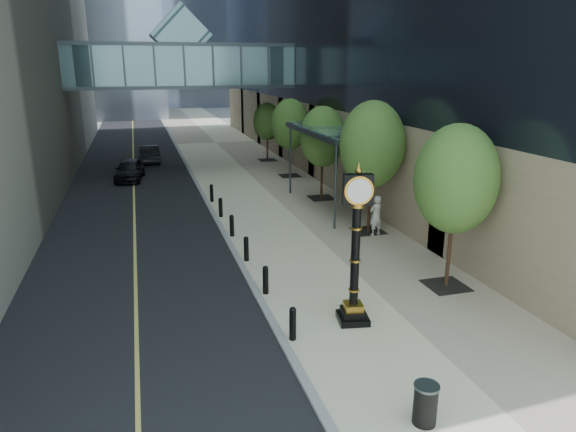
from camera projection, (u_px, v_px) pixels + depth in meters
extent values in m
plane|color=gray|center=(394.00, 345.00, 14.52)|extent=(320.00, 320.00, 0.00)
cube|color=black|center=(133.00, 146.00, 49.43)|extent=(8.00, 180.00, 0.02)
cube|color=beige|center=(216.00, 143.00, 51.58)|extent=(8.00, 180.00, 0.06)
cube|color=gray|center=(175.00, 144.00, 50.50)|extent=(0.25, 180.00, 0.07)
cube|color=#486E74|center=(182.00, 66.00, 37.33)|extent=(17.00, 4.00, 3.00)
cube|color=#383F44|center=(183.00, 86.00, 37.75)|extent=(17.00, 4.20, 0.25)
cube|color=#383F44|center=(181.00, 45.00, 36.92)|extent=(17.00, 4.20, 0.25)
cube|color=#486E74|center=(180.00, 35.00, 36.74)|extent=(4.24, 3.00, 4.24)
cube|color=#383F44|center=(334.00, 132.00, 27.14)|extent=(3.00, 8.00, 0.25)
cube|color=#486E74|center=(334.00, 129.00, 27.10)|extent=(2.80, 7.80, 0.06)
cylinder|color=#383F44|center=(335.00, 187.00, 23.99)|extent=(0.12, 0.12, 4.20)
cylinder|color=#383F44|center=(290.00, 160.00, 30.79)|extent=(0.12, 0.12, 4.20)
cylinder|color=black|center=(293.00, 325.00, 14.56)|extent=(0.20, 0.20, 0.90)
cylinder|color=black|center=(266.00, 281.00, 17.51)|extent=(0.20, 0.20, 0.90)
cylinder|color=black|center=(246.00, 250.00, 20.45)|extent=(0.20, 0.20, 0.90)
cylinder|color=black|center=(232.00, 227.00, 23.39)|extent=(0.20, 0.20, 0.90)
cylinder|color=black|center=(221.00, 208.00, 26.34)|extent=(0.20, 0.20, 0.90)
cylinder|color=black|center=(212.00, 194.00, 29.28)|extent=(0.20, 0.20, 0.90)
cube|color=black|center=(446.00, 286.00, 18.23)|extent=(1.40, 1.40, 0.02)
cylinder|color=#3C2519|center=(450.00, 245.00, 17.79)|extent=(0.14, 0.14, 3.05)
ellipsoid|color=#366023|center=(456.00, 179.00, 17.12)|extent=(2.79, 2.79, 3.72)
cube|color=black|center=(368.00, 231.00, 24.21)|extent=(1.40, 1.40, 0.02)
cylinder|color=#3C2519|center=(370.00, 198.00, 23.75)|extent=(0.14, 0.14, 3.22)
ellipsoid|color=#366023|center=(372.00, 145.00, 23.04)|extent=(2.95, 2.95, 3.93)
cube|color=black|center=(321.00, 198.00, 30.19)|extent=(1.40, 1.40, 0.02)
cylinder|color=#3C2519|center=(322.00, 174.00, 29.79)|extent=(0.14, 0.14, 2.83)
ellipsoid|color=#366023|center=(322.00, 137.00, 29.16)|extent=(2.60, 2.60, 3.46)
cube|color=black|center=(290.00, 176.00, 36.17)|extent=(1.40, 1.40, 0.02)
cylinder|color=#3C2519|center=(290.00, 156.00, 35.76)|extent=(0.14, 0.14, 2.84)
ellipsoid|color=#366023|center=(290.00, 124.00, 35.14)|extent=(2.60, 2.60, 3.47)
cube|color=black|center=(267.00, 160.00, 42.15)|extent=(1.40, 1.40, 0.02)
cylinder|color=#3C2519|center=(267.00, 145.00, 41.80)|extent=(0.14, 0.14, 2.46)
ellipsoid|color=#366023|center=(267.00, 122.00, 41.26)|extent=(2.25, 2.25, 3.00)
cube|color=black|center=(353.00, 318.00, 15.71)|extent=(1.05, 1.05, 0.20)
cube|color=black|center=(353.00, 312.00, 15.65)|extent=(0.82, 0.82, 0.20)
cube|color=gold|center=(353.00, 306.00, 15.59)|extent=(0.64, 0.64, 0.20)
cylinder|color=black|center=(355.00, 255.00, 15.12)|extent=(0.26, 0.26, 3.10)
cube|color=black|center=(358.00, 190.00, 14.55)|extent=(0.89, 0.45, 0.90)
cylinder|color=white|center=(355.00, 188.00, 14.72)|extent=(0.70, 0.17, 0.70)
cylinder|color=white|center=(360.00, 191.00, 14.39)|extent=(0.70, 0.17, 0.70)
sphere|color=gold|center=(359.00, 171.00, 14.40)|extent=(0.20, 0.20, 0.20)
cylinder|color=black|center=(425.00, 405.00, 11.15)|extent=(0.66, 0.66, 0.90)
imported|color=beige|center=(376.00, 216.00, 23.38)|extent=(0.78, 0.63, 1.87)
imported|color=black|center=(129.00, 170.00, 34.91)|extent=(2.22, 4.34, 1.41)
imported|color=black|center=(149.00, 154.00, 41.19)|extent=(1.62, 4.23, 1.38)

